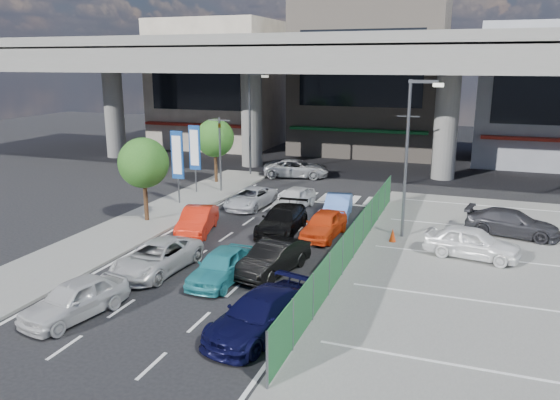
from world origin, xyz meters
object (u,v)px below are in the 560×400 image
at_px(taxi_orange_left, 197,221).
at_px(wagon_silver_front_left, 250,198).
at_px(street_lamp_left, 252,116).
at_px(van_white_back_left, 75,299).
at_px(kei_truck_front_right, 338,206).
at_px(signboard_near, 177,157).
at_px(sedan_black_mid, 282,220).
at_px(taxi_orange_right, 324,224).
at_px(sedan_white_mid_left, 157,257).
at_px(tree_near, 143,163).
at_px(street_lamp_right, 411,146).
at_px(tree_far, 215,138).
at_px(crossing_wagon_silver, 296,168).
at_px(signboard_far, 195,150).
at_px(sedan_white_front_mid, 294,198).
at_px(hatch_black_mid_right, 273,258).
at_px(parked_sedan_white, 472,242).
at_px(traffic_cone, 393,235).
at_px(minivan_navy_back, 260,314).
at_px(taxi_teal_mid, 222,266).
at_px(traffic_light_left, 220,136).
at_px(parked_sedan_dgrey, 512,223).

xyz_separation_m(taxi_orange_left, wagon_silver_front_left, (0.61, 5.81, -0.08)).
relative_size(street_lamp_left, van_white_back_left, 1.98).
height_order(taxi_orange_left, kei_truck_front_right, taxi_orange_left).
bearing_deg(signboard_near, sedan_black_mid, -22.08).
bearing_deg(taxi_orange_right, signboard_near, 165.77).
bearing_deg(sedan_white_mid_left, tree_near, 129.77).
bearing_deg(street_lamp_right, signboard_near, 172.10).
height_order(street_lamp_left, wagon_silver_front_left, street_lamp_left).
bearing_deg(wagon_silver_front_left, taxi_orange_right, -31.09).
xyz_separation_m(tree_far, crossing_wagon_silver, (4.95, 4.12, -2.68)).
height_order(wagon_silver_front_left, crossing_wagon_silver, crossing_wagon_silver).
relative_size(signboard_far, sedan_white_front_mid, 1.19).
xyz_separation_m(tree_near, wagon_silver_front_left, (4.32, 4.89, -2.78)).
xyz_separation_m(sedan_white_mid_left, taxi_orange_left, (-0.95, 5.46, 0.03)).
xyz_separation_m(sedan_white_mid_left, hatch_black_mid_right, (4.77, 1.52, 0.03)).
bearing_deg(sedan_black_mid, hatch_black_mid_right, -76.86).
bearing_deg(sedan_white_mid_left, tree_far, 111.55).
height_order(wagon_silver_front_left, parked_sedan_white, parked_sedan_white).
xyz_separation_m(taxi_orange_left, traffic_cone, (9.95, 1.91, -0.29)).
bearing_deg(street_lamp_left, hatch_black_mid_right, -65.08).
bearing_deg(sedan_black_mid, signboard_near, 155.51).
xyz_separation_m(crossing_wagon_silver, parked_sedan_white, (13.26, -14.70, 0.08)).
xyz_separation_m(tree_near, crossing_wagon_silver, (4.15, 14.62, -2.68)).
xyz_separation_m(van_white_back_left, sedan_white_front_mid, (2.70, 16.57, -0.02)).
bearing_deg(minivan_navy_back, crossing_wagon_silver, 119.25).
relative_size(minivan_navy_back, wagon_silver_front_left, 1.09).
bearing_deg(hatch_black_mid_right, signboard_near, 149.41).
bearing_deg(hatch_black_mid_right, taxi_teal_mid, -125.50).
xyz_separation_m(traffic_light_left, wagon_silver_front_left, (3.52, -3.11, -3.33)).
xyz_separation_m(traffic_light_left, tree_far, (-1.60, 2.50, -0.55)).
height_order(traffic_light_left, taxi_orange_left, traffic_light_left).
bearing_deg(street_lamp_right, traffic_light_left, 155.84).
xyz_separation_m(tree_far, hatch_black_mid_right, (10.24, -15.37, -2.70)).
bearing_deg(traffic_cone, crossing_wagon_silver, 124.91).
relative_size(tree_near, sedan_white_mid_left, 1.01).
height_order(tree_far, sedan_white_mid_left, tree_far).
xyz_separation_m(tree_far, parked_sedan_dgrey, (20.13, -6.43, -2.65)).
distance_m(sedan_black_mid, crossing_wagon_silver, 14.40).
xyz_separation_m(tree_far, wagon_silver_front_left, (5.12, -5.61, -2.78)).
xyz_separation_m(hatch_black_mid_right, crossing_wagon_silver, (-5.29, 19.49, 0.02)).
bearing_deg(traffic_light_left, sedan_white_front_mid, -22.19).
distance_m(kei_truck_front_right, traffic_cone, 5.12).
xyz_separation_m(sedan_black_mid, parked_sedan_white, (9.52, -0.80, 0.10)).
relative_size(tree_near, traffic_cone, 7.14).
relative_size(taxi_orange_right, parked_sedan_white, 0.94).
bearing_deg(hatch_black_mid_right, crossing_wagon_silver, 117.20).
distance_m(signboard_near, wagon_silver_front_left, 5.22).
xyz_separation_m(van_white_back_left, parked_sedan_dgrey, (15.04, 15.17, 0.04)).
distance_m(taxi_teal_mid, parked_sedan_dgrey, 15.61).
height_order(street_lamp_right, minivan_navy_back, street_lamp_right).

